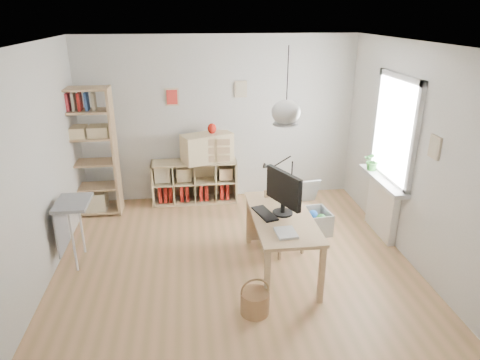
{
  "coord_description": "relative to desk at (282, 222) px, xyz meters",
  "views": [
    {
      "loc": [
        -0.51,
        -4.64,
        3.03
      ],
      "look_at": [
        0.1,
        0.3,
        1.05
      ],
      "focal_mm": 32.0,
      "sensor_mm": 36.0,
      "label": 1
    }
  ],
  "objects": [
    {
      "name": "ground",
      "position": [
        -0.55,
        0.15,
        -0.66
      ],
      "size": [
        4.5,
        4.5,
        0.0
      ],
      "primitive_type": "plane",
      "color": "tan",
      "rests_on": "ground"
    },
    {
      "name": "room_shell",
      "position": [
        -0.0,
        0.0,
        1.34
      ],
      "size": [
        4.5,
        4.5,
        4.5
      ],
      "color": "silver",
      "rests_on": "ground"
    },
    {
      "name": "window_unit",
      "position": [
        1.68,
        0.75,
        0.89
      ],
      "size": [
        0.07,
        1.16,
        1.46
      ],
      "color": "white",
      "rests_on": "ground"
    },
    {
      "name": "radiator",
      "position": [
        1.64,
        0.75,
        -0.26
      ],
      "size": [
        0.1,
        0.8,
        0.8
      ],
      "primitive_type": "cube",
      "color": "white",
      "rests_on": "ground"
    },
    {
      "name": "windowsill",
      "position": [
        1.59,
        0.75,
        0.17
      ],
      "size": [
        0.22,
        1.2,
        0.06
      ],
      "primitive_type": "cube",
      "color": "silver",
      "rests_on": "radiator"
    },
    {
      "name": "desk",
      "position": [
        0.0,
        0.0,
        0.0
      ],
      "size": [
        0.7,
        1.5,
        0.75
      ],
      "color": "tan",
      "rests_on": "ground"
    },
    {
      "name": "cube_shelf",
      "position": [
        -1.02,
        2.23,
        -0.36
      ],
      "size": [
        1.4,
        0.38,
        0.72
      ],
      "color": "#C9B084",
      "rests_on": "ground"
    },
    {
      "name": "tall_bookshelf",
      "position": [
        -2.59,
        1.95,
        0.43
      ],
      "size": [
        0.8,
        0.38,
        2.0
      ],
      "color": "tan",
      "rests_on": "ground"
    },
    {
      "name": "side_table",
      "position": [
        -2.59,
        0.5,
        0.01
      ],
      "size": [
        0.4,
        0.55,
        0.85
      ],
      "color": "gray",
      "rests_on": "ground"
    },
    {
      "name": "chair",
      "position": [
        0.12,
        0.49,
        -0.17
      ],
      "size": [
        0.53,
        0.53,
        0.85
      ],
      "rotation": [
        0.0,
        0.0,
        0.35
      ],
      "color": "gray",
      "rests_on": "ground"
    },
    {
      "name": "wicker_basket",
      "position": [
        -0.44,
        -0.79,
        -0.52
      ],
      "size": [
        0.31,
        0.31,
        0.43
      ],
      "rotation": [
        0.0,
        0.0,
        0.07
      ],
      "color": "olive",
      "rests_on": "ground"
    },
    {
      "name": "storage_chest",
      "position": [
        0.58,
        0.95,
        -0.43
      ],
      "size": [
        0.73,
        0.8,
        0.68
      ],
      "rotation": [
        0.0,
        0.0,
        0.12
      ],
      "color": "#BABAB5",
      "rests_on": "ground"
    },
    {
      "name": "monitor",
      "position": [
        0.02,
        0.05,
        0.4
      ],
      "size": [
        0.3,
        0.58,
        0.54
      ],
      "rotation": [
        0.0,
        0.0,
        0.42
      ],
      "color": "black",
      "rests_on": "desk"
    },
    {
      "name": "keyboard",
      "position": [
        -0.2,
        0.05,
        0.1
      ],
      "size": [
        0.27,
        0.46,
        0.02
      ],
      "primitive_type": "cube",
      "rotation": [
        0.0,
        0.0,
        0.28
      ],
      "color": "black",
      "rests_on": "desk"
    },
    {
      "name": "task_lamp",
      "position": [
        0.05,
        0.61,
        0.41
      ],
      "size": [
        0.44,
        0.16,
        0.47
      ],
      "color": "black",
      "rests_on": "desk"
    },
    {
      "name": "yarn_ball",
      "position": [
        0.13,
        0.47,
        0.17
      ],
      "size": [
        0.15,
        0.15,
        0.15
      ],
      "primitive_type": "sphere",
      "color": "#460915",
      "rests_on": "desk"
    },
    {
      "name": "paper_tray",
      "position": [
        -0.05,
        -0.45,
        0.11
      ],
      "size": [
        0.23,
        0.28,
        0.03
      ],
      "primitive_type": "cube",
      "rotation": [
        0.0,
        0.0,
        0.06
      ],
      "color": "silver",
      "rests_on": "desk"
    },
    {
      "name": "drawer_chest",
      "position": [
        -0.78,
        2.19,
        0.29
      ],
      "size": [
        0.88,
        0.64,
        0.46
      ],
      "primitive_type": "cube",
      "rotation": [
        0.0,
        0.0,
        0.38
      ],
      "color": "#C9B084",
      "rests_on": "cube_shelf"
    },
    {
      "name": "red_vase",
      "position": [
        -0.69,
        2.19,
        0.61
      ],
      "size": [
        0.14,
        0.14,
        0.17
      ],
      "primitive_type": "ellipsoid",
      "color": "#AB180E",
      "rests_on": "drawer_chest"
    },
    {
      "name": "potted_plant",
      "position": [
        1.57,
        1.07,
        0.35
      ],
      "size": [
        0.32,
        0.3,
        0.29
      ],
      "primitive_type": "imported",
      "rotation": [
        0.0,
        0.0,
        -0.35
      ],
      "color": "#245821",
      "rests_on": "windowsill"
    }
  ]
}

